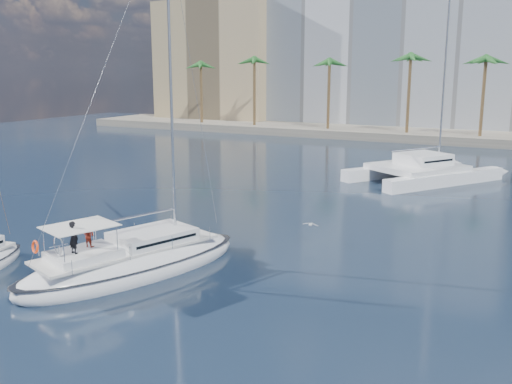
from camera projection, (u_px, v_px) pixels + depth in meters
The scene contains 9 objects.
ground at pixel (243, 264), 29.73m from camera, with size 160.00×160.00×0.00m, color black.
quay at pixel (445, 136), 82.53m from camera, with size 120.00×14.00×1.20m, color gray.
building_modern at pixel (389, 45), 95.53m from camera, with size 42.00×16.00×28.00m, color silver.
building_tan_left at pixel (223, 64), 106.22m from camera, with size 22.00×14.00×22.00m, color tan.
palm_left at pixel (228, 68), 92.35m from camera, with size 3.60×3.60×12.30m.
palm_centre at pixel (445, 67), 77.03m from camera, with size 3.60×3.60×12.30m.
main_sloop at pixel (133, 263), 28.33m from camera, with size 7.75×12.91×18.27m.
catamaran at pixel (421, 168), 51.91m from camera, with size 12.99×14.98×19.47m.
seagull at pixel (311, 224), 33.18m from camera, with size 0.97×0.42×0.18m.
Camera 1 is at (13.64, -24.78, 9.93)m, focal length 40.00 mm.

